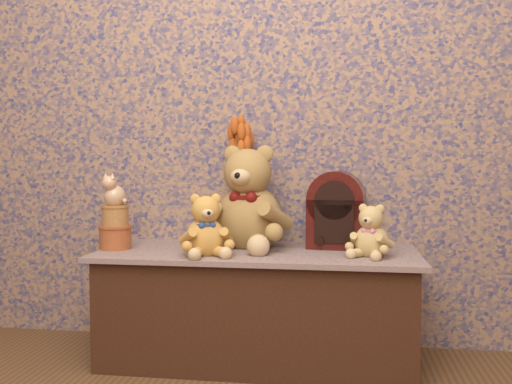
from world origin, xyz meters
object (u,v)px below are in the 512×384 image
at_px(ceramic_vase, 243,223).
at_px(cat_figurine, 115,189).
at_px(teddy_small, 372,228).
at_px(cathedral_radio, 337,209).
at_px(biscuit_tin_lower, 115,238).
at_px(teddy_large, 249,193).
at_px(teddy_medium, 205,222).

distance_m(ceramic_vase, cat_figurine, 0.56).
xyz_separation_m(teddy_small, cat_figurine, (-1.03, 0.02, 0.14)).
height_order(teddy_small, cat_figurine, cat_figurine).
bearing_deg(cathedral_radio, biscuit_tin_lower, -162.97).
bearing_deg(cat_figurine, biscuit_tin_lower, 0.00).
height_order(cathedral_radio, biscuit_tin_lower, cathedral_radio).
bearing_deg(teddy_large, teddy_small, -6.67).
bearing_deg(teddy_medium, teddy_large, 35.01).
distance_m(teddy_large, biscuit_tin_lower, 0.58).
distance_m(teddy_medium, cathedral_radio, 0.56).
distance_m(cathedral_radio, ceramic_vase, 0.42).
height_order(teddy_medium, teddy_small, teddy_medium).
height_order(teddy_small, cathedral_radio, cathedral_radio).
bearing_deg(teddy_medium, cat_figurine, 144.63).
xyz_separation_m(cathedral_radio, ceramic_vase, (-0.41, 0.06, -0.07)).
bearing_deg(teddy_small, ceramic_vase, 178.20).
relative_size(teddy_small, ceramic_vase, 1.21).
xyz_separation_m(cathedral_radio, biscuit_tin_lower, (-0.90, -0.17, -0.11)).
xyz_separation_m(teddy_large, ceramic_vase, (-0.05, 0.10, -0.14)).
xyz_separation_m(teddy_medium, cathedral_radio, (0.50, 0.26, 0.03)).
bearing_deg(teddy_small, cathedral_radio, 147.52).
relative_size(teddy_small, biscuit_tin_lower, 1.65).
xyz_separation_m(teddy_large, biscuit_tin_lower, (-0.54, -0.13, -0.18)).
xyz_separation_m(teddy_small, cathedral_radio, (-0.13, 0.19, 0.05)).
height_order(teddy_small, biscuit_tin_lower, teddy_small).
bearing_deg(ceramic_vase, teddy_small, -24.81).
relative_size(teddy_large, biscuit_tin_lower, 3.52).
xyz_separation_m(teddy_medium, teddy_small, (0.63, 0.06, -0.02)).
distance_m(teddy_medium, ceramic_vase, 0.33).
relative_size(teddy_large, cathedral_radio, 1.43).
height_order(teddy_large, biscuit_tin_lower, teddy_large).
bearing_deg(teddy_small, teddy_medium, -151.20).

